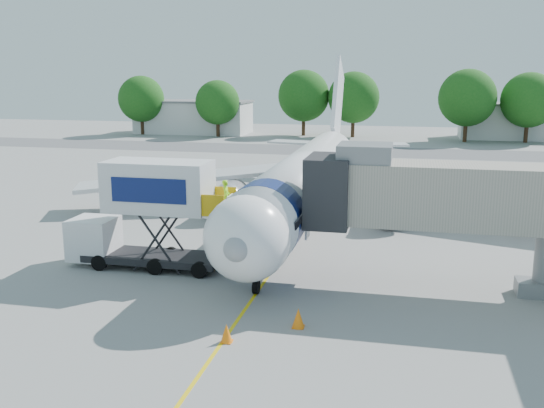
% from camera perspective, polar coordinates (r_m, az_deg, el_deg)
% --- Properties ---
extents(ground, '(160.00, 160.00, 0.00)m').
position_cam_1_polar(ground, '(36.45, 2.14, -3.25)').
color(ground, gray).
rests_on(ground, ground).
extents(guidance_line, '(0.15, 70.00, 0.01)m').
position_cam_1_polar(guidance_line, '(36.45, 2.14, -3.25)').
color(guidance_line, yellow).
rests_on(guidance_line, ground).
extents(taxiway_strip, '(120.00, 10.00, 0.01)m').
position_cam_1_polar(taxiway_strip, '(77.42, 7.86, 4.94)').
color(taxiway_strip, '#59595B').
rests_on(taxiway_strip, ground).
extents(aircraft, '(34.17, 37.73, 11.35)m').
position_cam_1_polar(aircraft, '(39.76, 3.26, 2.40)').
color(aircraft, white).
rests_on(aircraft, ground).
extents(jet_bridge, '(13.90, 3.20, 6.60)m').
position_cam_1_polar(jet_bridge, '(28.11, 15.75, 0.71)').
color(jet_bridge, '#A99F90').
rests_on(jet_bridge, ground).
extents(catering_hiloader, '(8.55, 2.44, 5.50)m').
position_cam_1_polar(catering_hiloader, '(31.09, -11.68, -0.99)').
color(catering_hiloader, black).
rests_on(catering_hiloader, ground).
extents(ground_tug, '(3.40, 1.76, 1.36)m').
position_cam_1_polar(ground_tug, '(20.10, 6.05, -14.55)').
color(ground_tug, silver).
rests_on(ground_tug, ground).
extents(safety_cone_a, '(0.49, 0.49, 0.79)m').
position_cam_1_polar(safety_cone_a, '(24.05, 2.49, -10.69)').
color(safety_cone_a, orange).
rests_on(safety_cone_a, ground).
extents(safety_cone_b, '(0.45, 0.45, 0.71)m').
position_cam_1_polar(safety_cone_b, '(22.89, -4.30, -12.05)').
color(safety_cone_b, orange).
rests_on(safety_cone_b, ground).
extents(outbuilding_left, '(18.40, 8.40, 5.30)m').
position_cam_1_polar(outbuilding_left, '(100.83, -7.39, 8.15)').
color(outbuilding_left, silver).
rests_on(outbuilding_left, ground).
extents(outbuilding_right, '(16.40, 7.40, 5.30)m').
position_cam_1_polar(outbuilding_right, '(98.06, 21.96, 7.26)').
color(outbuilding_right, silver).
rests_on(outbuilding_right, ground).
extents(tree_a, '(7.27, 7.27, 9.27)m').
position_cam_1_polar(tree_a, '(99.74, -12.21, 9.64)').
color(tree_a, '#382314').
rests_on(tree_a, ground).
extents(tree_b, '(6.77, 6.77, 8.63)m').
position_cam_1_polar(tree_b, '(94.45, -5.16, 9.50)').
color(tree_b, '#382314').
rests_on(tree_b, ground).
extents(tree_c, '(8.00, 8.00, 10.19)m').
position_cam_1_polar(tree_c, '(95.79, 3.01, 10.14)').
color(tree_c, '#382314').
rests_on(tree_c, ground).
extents(tree_d, '(7.78, 7.78, 9.92)m').
position_cam_1_polar(tree_d, '(94.13, 7.69, 9.91)').
color(tree_d, '#382314').
rests_on(tree_d, ground).
extents(tree_e, '(8.06, 8.06, 10.28)m').
position_cam_1_polar(tree_e, '(90.97, 17.91, 9.49)').
color(tree_e, '#382314').
rests_on(tree_e, ground).
extents(tree_f, '(7.70, 7.70, 9.82)m').
position_cam_1_polar(tree_f, '(93.13, 23.03, 8.99)').
color(tree_f, '#382314').
rests_on(tree_f, ground).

